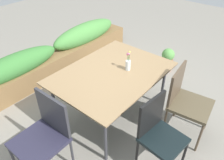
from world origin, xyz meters
TOP-DOWN VIEW (x-y plane):
  - ground_plane at (0.00, 0.00)m, footprint 12.00×12.00m
  - dining_table at (-0.09, -0.08)m, footprint 1.50×1.10m
  - chair_end_left at (-1.17, -0.08)m, footprint 0.49×0.49m
  - chair_near_right at (0.24, -0.96)m, footprint 0.52×0.52m
  - chair_near_left at (-0.42, -0.97)m, footprint 0.44×0.44m
  - flower_vase at (0.09, -0.20)m, footprint 0.07×0.07m
  - planter_box at (0.16, 1.44)m, footprint 3.45×0.45m
  - potted_plant at (1.48, -0.11)m, footprint 0.23×0.23m

SIDE VIEW (x-z plane):
  - ground_plane at x=0.00m, z-range 0.00..0.00m
  - potted_plant at x=1.48m, z-range 0.01..0.44m
  - planter_box at x=0.16m, z-range -0.03..0.66m
  - chair_end_left at x=-1.17m, z-range 0.07..0.99m
  - chair_near_left at x=-0.42m, z-range 0.08..0.99m
  - chair_near_right at x=0.24m, z-range 0.07..1.00m
  - dining_table at x=-0.09m, z-range 0.32..1.05m
  - flower_vase at x=0.09m, z-range 0.68..0.94m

